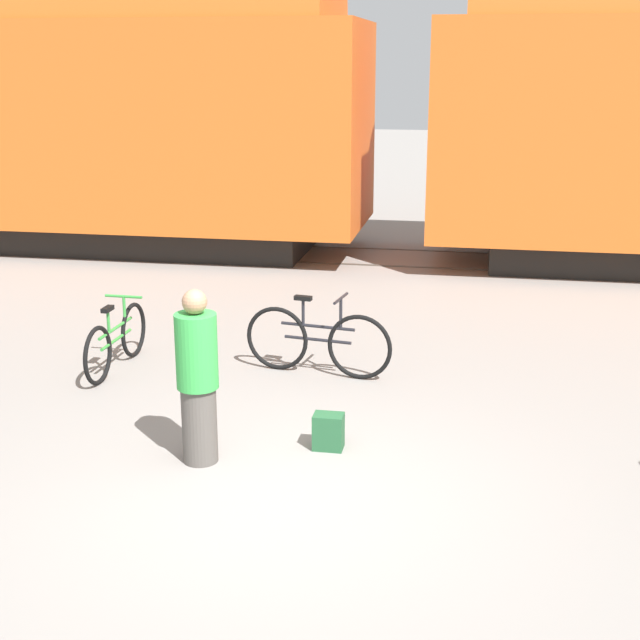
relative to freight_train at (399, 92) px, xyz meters
The scene contains 8 objects.
ground_plane 9.87m from the freight_train, 90.00° to the right, with size 80.00×80.00×0.00m, color gray.
freight_train is the anchor object (origin of this frame).
rail_near 3.03m from the freight_train, 90.00° to the right, with size 39.95×0.07×0.01m, color #4C4238.
rail_far 3.03m from the freight_train, 90.00° to the left, with size 39.95×0.07×0.01m, color #4C4238.
bicycle_green 7.62m from the freight_train, 111.25° to the right, with size 0.46×1.66×0.83m.
bicycle_black 6.91m from the freight_train, 92.30° to the right, with size 1.75×0.46×0.95m.
person_in_green 9.19m from the freight_train, 95.65° to the right, with size 0.37×0.37×1.61m.
backpack 8.87m from the freight_train, 88.54° to the right, with size 0.28×0.20×0.34m.
Camera 1 is at (1.52, -6.54, 3.51)m, focal length 50.00 mm.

